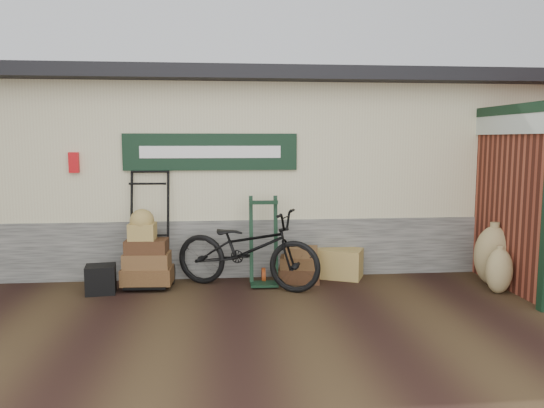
# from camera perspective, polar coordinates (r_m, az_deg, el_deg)

# --- Properties ---
(ground) EXTENTS (80.00, 80.00, 0.00)m
(ground) POSITION_cam_1_polar(r_m,az_deg,el_deg) (7.39, -4.15, -9.87)
(ground) COLOR black
(ground) RESTS_ON ground
(station_building) EXTENTS (14.40, 4.10, 3.20)m
(station_building) POSITION_cam_1_polar(r_m,az_deg,el_deg) (9.82, -4.67, 3.89)
(station_building) COLOR #4C4C47
(station_building) RESTS_ON ground
(brick_outbuilding) EXTENTS (1.71, 4.51, 2.62)m
(brick_outbuilding) POSITION_cam_1_polar(r_m,az_deg,el_deg) (9.62, 24.77, 1.35)
(brick_outbuilding) COLOR maroon
(brick_outbuilding) RESTS_ON ground
(porter_trolley) EXTENTS (0.89, 0.69, 1.72)m
(porter_trolley) POSITION_cam_1_polar(r_m,az_deg,el_deg) (7.95, -13.12, -2.49)
(porter_trolley) COLOR black
(porter_trolley) RESTS_ON ground
(green_barrow) EXTENTS (0.48, 0.41, 1.31)m
(green_barrow) POSITION_cam_1_polar(r_m,az_deg,el_deg) (7.79, -0.90, -4.02)
(green_barrow) COLOR black
(green_barrow) RESTS_ON ground
(suitcase_stack) EXTENTS (0.67, 0.49, 0.55)m
(suitcase_stack) POSITION_cam_1_polar(r_m,az_deg,el_deg) (8.03, 2.94, -6.47)
(suitcase_stack) COLOR #3E2613
(suitcase_stack) RESTS_ON ground
(wicker_hamper) EXTENTS (0.82, 0.70, 0.45)m
(wicker_hamper) POSITION_cam_1_polar(r_m,az_deg,el_deg) (8.35, 7.21, -6.32)
(wicker_hamper) COLOR olive
(wicker_hamper) RESTS_ON ground
(black_trunk) EXTENTS (0.44, 0.39, 0.40)m
(black_trunk) POSITION_cam_1_polar(r_m,az_deg,el_deg) (7.83, -17.94, -7.71)
(black_trunk) COLOR black
(black_trunk) RESTS_ON ground
(bicycle) EXTENTS (1.59, 2.31, 1.27)m
(bicycle) POSITION_cam_1_polar(r_m,az_deg,el_deg) (7.64, -2.69, -4.38)
(bicycle) COLOR black
(bicycle) RESTS_ON ground
(burlap_sack_left) EXTENTS (0.64, 0.57, 0.88)m
(burlap_sack_left) POSITION_cam_1_polar(r_m,az_deg,el_deg) (8.48, 22.71, -5.14)
(burlap_sack_left) COLOR olive
(burlap_sack_left) RESTS_ON ground
(burlap_sack_right) EXTENTS (0.49, 0.46, 0.64)m
(burlap_sack_right) POSITION_cam_1_polar(r_m,az_deg,el_deg) (8.07, 23.23, -6.63)
(burlap_sack_right) COLOR olive
(burlap_sack_right) RESTS_ON ground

